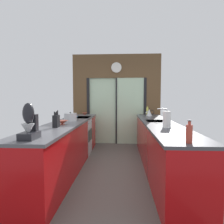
% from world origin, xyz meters
% --- Properties ---
extents(ground_plane, '(5.04, 7.60, 0.02)m').
position_xyz_m(ground_plane, '(0.00, 0.60, -0.01)').
color(ground_plane, '#4C4742').
extents(back_wall_unit, '(2.64, 0.12, 2.70)m').
position_xyz_m(back_wall_unit, '(0.00, 2.40, 1.53)').
color(back_wall_unit, brown).
rests_on(back_wall_unit, ground_plane).
extents(left_counter_run, '(0.62, 3.80, 0.92)m').
position_xyz_m(left_counter_run, '(-0.91, 0.13, 0.47)').
color(left_counter_run, '#AD0C0F').
rests_on(left_counter_run, ground_plane).
extents(right_counter_run, '(0.62, 3.80, 0.92)m').
position_xyz_m(right_counter_run, '(0.91, 0.30, 0.46)').
color(right_counter_run, '#AD0C0F').
rests_on(right_counter_run, ground_plane).
extents(sink_faucet, '(0.19, 0.02, 0.26)m').
position_xyz_m(sink_faucet, '(1.06, 0.55, 1.10)').
color(sink_faucet, '#B7BABC').
rests_on(sink_faucet, right_counter_run).
extents(oven_range, '(0.60, 0.60, 0.92)m').
position_xyz_m(oven_range, '(-0.91, 1.25, 0.46)').
color(oven_range, '#B7BABC').
rests_on(oven_range, ground_plane).
extents(mixing_bowl_near, '(0.21, 0.21, 0.07)m').
position_xyz_m(mixing_bowl_near, '(-0.89, -0.10, 0.96)').
color(mixing_bowl_near, '#BC4C38').
rests_on(mixing_bowl_near, left_counter_run).
extents(mixing_bowl_mid, '(0.16, 0.16, 0.06)m').
position_xyz_m(mixing_bowl_mid, '(-0.89, 0.81, 0.96)').
color(mixing_bowl_mid, teal).
rests_on(mixing_bowl_mid, left_counter_run).
extents(mixing_bowl_far, '(0.15, 0.15, 0.06)m').
position_xyz_m(mixing_bowl_far, '(-0.89, 1.96, 0.95)').
color(mixing_bowl_far, '#BC4C38').
rests_on(mixing_bowl_far, left_counter_run).
extents(knife_block, '(0.08, 0.14, 0.28)m').
position_xyz_m(knife_block, '(-0.89, -0.42, 1.02)').
color(knife_block, black).
rests_on(knife_block, left_counter_run).
extents(stand_mixer, '(0.17, 0.27, 0.42)m').
position_xyz_m(stand_mixer, '(-0.89, -1.33, 1.08)').
color(stand_mixer, black).
rests_on(stand_mixer, left_counter_run).
extents(stock_pot, '(0.27, 0.27, 0.19)m').
position_xyz_m(stock_pot, '(-0.89, 0.44, 1.00)').
color(stock_pot, '#B7BABC').
rests_on(stock_pot, left_counter_run).
extents(kettle, '(0.24, 0.15, 0.21)m').
position_xyz_m(kettle, '(0.89, 1.65, 1.01)').
color(kettle, '#B7BABC').
rests_on(kettle, right_counter_run).
extents(soap_bottle_near, '(0.07, 0.07, 0.24)m').
position_xyz_m(soap_bottle_near, '(0.89, -1.45, 1.02)').
color(soap_bottle_near, '#B23D2D').
rests_on(soap_bottle_near, right_counter_run).
extents(soap_bottle_far, '(0.06, 0.06, 0.25)m').
position_xyz_m(soap_bottle_far, '(0.89, 2.04, 1.03)').
color(soap_bottle_far, '#D1CC4C').
rests_on(soap_bottle_far, right_counter_run).
extents(paper_towel_roll, '(0.14, 0.14, 0.30)m').
position_xyz_m(paper_towel_roll, '(0.89, -0.40, 1.05)').
color(paper_towel_roll, '#B7BABC').
rests_on(paper_towel_roll, right_counter_run).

